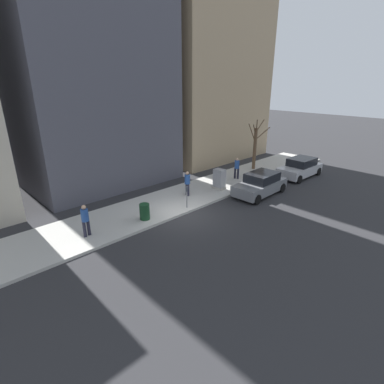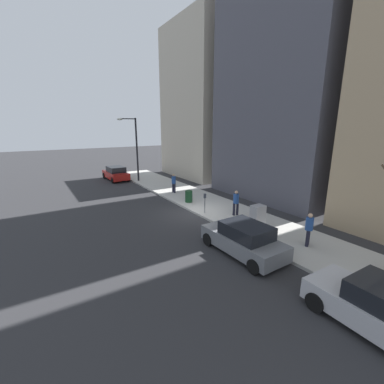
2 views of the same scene
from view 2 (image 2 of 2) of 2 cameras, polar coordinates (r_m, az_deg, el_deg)
name	(u,v)px [view 2 (image 2 of 2)]	position (r m, az deg, el deg)	size (l,w,h in m)	color
ground_plane	(194,214)	(17.70, 0.45, -4.83)	(120.00, 120.00, 0.00)	#2B2B2D
sidewalk	(217,208)	(18.77, 5.60, -3.51)	(4.00, 36.00, 0.15)	#B2AFA8
parked_car_grey	(244,239)	(12.38, 11.38, -10.22)	(1.99, 4.23, 1.52)	slate
parked_car_red	(116,173)	(29.81, -16.56, 3.98)	(2.04, 4.26, 1.52)	red
parking_meter	(205,201)	(17.14, 2.87, -2.06)	(0.14, 0.10, 1.35)	slate
utility_box	(257,218)	(14.90, 14.34, -5.60)	(0.83, 0.61, 1.43)	#A8A399
streetlamp	(134,144)	(27.62, -12.72, 10.31)	(1.97, 0.32, 6.50)	black
trash_bin	(189,196)	(19.71, -0.73, -0.98)	(0.56, 0.56, 0.90)	#14381E
pedestrian_near_meter	(309,228)	(13.72, 24.56, -7.20)	(0.38, 0.36, 1.66)	#1E1E2D
pedestrian_midblock	(236,201)	(16.93, 9.75, -2.08)	(0.39, 0.36, 1.66)	#1E1E2D
pedestrian_far_corner	(174,182)	(22.49, -4.08, 2.20)	(0.36, 0.40, 1.66)	#1E1E2D
office_block_center	(309,7)	(25.92, 24.60, 33.35)	(10.32, 10.32, 29.46)	#4C4C56
office_tower_right	(213,104)	(32.19, 4.77, 18.96)	(9.40, 9.40, 16.80)	#BCB29E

